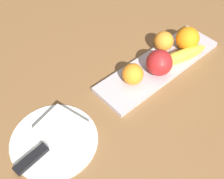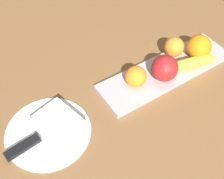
{
  "view_description": "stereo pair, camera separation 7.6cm",
  "coord_description": "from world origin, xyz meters",
  "px_view_note": "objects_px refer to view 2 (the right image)",
  "views": [
    {
      "loc": [
        -0.49,
        -0.35,
        0.62
      ],
      "look_at": [
        -0.16,
        0.01,
        0.05
      ],
      "focal_mm": 45.08,
      "sensor_mm": 36.0,
      "label": 1
    },
    {
      "loc": [
        -0.43,
        -0.4,
        0.62
      ],
      "look_at": [
        -0.16,
        0.01,
        0.05
      ],
      "focal_mm": 45.08,
      "sensor_mm": 36.0,
      "label": 2
    }
  ],
  "objects_px": {
    "apple": "(165,68)",
    "banana": "(190,64)",
    "knife": "(28,143)",
    "orange_center": "(136,77)",
    "dinner_plate": "(48,131)",
    "folded_napkin": "(57,123)",
    "orange_near_apple": "(174,47)",
    "fruit_tray": "(166,71)",
    "orange_near_banana": "(199,47)"
  },
  "relations": [
    {
      "from": "orange_near_banana",
      "to": "banana",
      "type": "bearing_deg",
      "value": -154.1
    },
    {
      "from": "dinner_plate",
      "to": "orange_center",
      "type": "bearing_deg",
      "value": 0.62
    },
    {
      "from": "banana",
      "to": "orange_center",
      "type": "distance_m",
      "value": 0.18
    },
    {
      "from": "apple",
      "to": "knife",
      "type": "relative_size",
      "value": 0.43
    },
    {
      "from": "dinner_plate",
      "to": "folded_napkin",
      "type": "relative_size",
      "value": 1.97
    },
    {
      "from": "orange_near_banana",
      "to": "folded_napkin",
      "type": "height_order",
      "value": "orange_near_banana"
    },
    {
      "from": "fruit_tray",
      "to": "dinner_plate",
      "type": "bearing_deg",
      "value": 180.0
    },
    {
      "from": "orange_near_apple",
      "to": "dinner_plate",
      "type": "bearing_deg",
      "value": -174.87
    },
    {
      "from": "orange_near_apple",
      "to": "knife",
      "type": "relative_size",
      "value": 0.34
    },
    {
      "from": "orange_near_banana",
      "to": "folded_napkin",
      "type": "xyz_separation_m",
      "value": [
        -0.48,
        0.01,
        -0.03
      ]
    },
    {
      "from": "fruit_tray",
      "to": "orange_center",
      "type": "relative_size",
      "value": 7.06
    },
    {
      "from": "apple",
      "to": "orange_near_apple",
      "type": "bearing_deg",
      "value": 34.18
    },
    {
      "from": "banana",
      "to": "orange_near_banana",
      "type": "height_order",
      "value": "orange_near_banana"
    },
    {
      "from": "banana",
      "to": "dinner_plate",
      "type": "xyz_separation_m",
      "value": [
        -0.45,
        0.03,
        -0.03
      ]
    },
    {
      "from": "banana",
      "to": "orange_near_banana",
      "type": "distance_m",
      "value": 0.07
    },
    {
      "from": "orange_near_banana",
      "to": "orange_center",
      "type": "xyz_separation_m",
      "value": [
        -0.23,
        0.01,
        -0.01
      ]
    },
    {
      "from": "fruit_tray",
      "to": "dinner_plate",
      "type": "height_order",
      "value": "fruit_tray"
    },
    {
      "from": "orange_near_banana",
      "to": "knife",
      "type": "distance_m",
      "value": 0.57
    },
    {
      "from": "dinner_plate",
      "to": "knife",
      "type": "xyz_separation_m",
      "value": [
        -0.06,
        -0.01,
        0.01
      ]
    },
    {
      "from": "banana",
      "to": "apple",
      "type": "bearing_deg",
      "value": -173.78
    },
    {
      "from": "banana",
      "to": "orange_near_banana",
      "type": "relative_size",
      "value": 2.4
    },
    {
      "from": "fruit_tray",
      "to": "dinner_plate",
      "type": "xyz_separation_m",
      "value": [
        -0.39,
        0.0,
        -0.0
      ]
    },
    {
      "from": "orange_near_banana",
      "to": "orange_center",
      "type": "distance_m",
      "value": 0.23
    },
    {
      "from": "orange_center",
      "to": "apple",
      "type": "bearing_deg",
      "value": -15.98
    },
    {
      "from": "dinner_plate",
      "to": "knife",
      "type": "height_order",
      "value": "knife"
    },
    {
      "from": "apple",
      "to": "knife",
      "type": "distance_m",
      "value": 0.42
    },
    {
      "from": "dinner_plate",
      "to": "knife",
      "type": "relative_size",
      "value": 1.22
    },
    {
      "from": "dinner_plate",
      "to": "fruit_tray",
      "type": "bearing_deg",
      "value": 0.0
    },
    {
      "from": "orange_center",
      "to": "orange_near_apple",
      "type": "bearing_deg",
      "value": 12.16
    },
    {
      "from": "apple",
      "to": "orange_near_banana",
      "type": "relative_size",
      "value": 1.04
    },
    {
      "from": "banana",
      "to": "orange_near_apple",
      "type": "xyz_separation_m",
      "value": [
        -0.0,
        0.07,
        0.01
      ]
    },
    {
      "from": "banana",
      "to": "orange_near_apple",
      "type": "relative_size",
      "value": 2.89
    },
    {
      "from": "banana",
      "to": "folded_napkin",
      "type": "bearing_deg",
      "value": -170.44
    },
    {
      "from": "orange_center",
      "to": "folded_napkin",
      "type": "height_order",
      "value": "orange_center"
    },
    {
      "from": "fruit_tray",
      "to": "apple",
      "type": "distance_m",
      "value": 0.06
    },
    {
      "from": "orange_center",
      "to": "banana",
      "type": "bearing_deg",
      "value": -11.79
    },
    {
      "from": "orange_near_banana",
      "to": "orange_center",
      "type": "bearing_deg",
      "value": 177.84
    },
    {
      "from": "banana",
      "to": "orange_center",
      "type": "xyz_separation_m",
      "value": [
        -0.18,
        0.04,
        0.01
      ]
    },
    {
      "from": "fruit_tray",
      "to": "apple",
      "type": "height_order",
      "value": "apple"
    },
    {
      "from": "apple",
      "to": "orange_near_banana",
      "type": "bearing_deg",
      "value": 5.81
    },
    {
      "from": "orange_near_apple",
      "to": "orange_center",
      "type": "bearing_deg",
      "value": -167.84
    },
    {
      "from": "orange_near_apple",
      "to": "fruit_tray",
      "type": "bearing_deg",
      "value": -145.98
    },
    {
      "from": "apple",
      "to": "banana",
      "type": "relative_size",
      "value": 0.43
    },
    {
      "from": "knife",
      "to": "orange_center",
      "type": "bearing_deg",
      "value": -4.0
    },
    {
      "from": "apple",
      "to": "orange_near_apple",
      "type": "distance_m",
      "value": 0.11
    },
    {
      "from": "orange_center",
      "to": "knife",
      "type": "xyz_separation_m",
      "value": [
        -0.33,
        -0.01,
        -0.03
      ]
    },
    {
      "from": "orange_near_apple",
      "to": "orange_near_banana",
      "type": "relative_size",
      "value": 0.83
    },
    {
      "from": "apple",
      "to": "folded_napkin",
      "type": "bearing_deg",
      "value": 176.4
    },
    {
      "from": "apple",
      "to": "banana",
      "type": "distance_m",
      "value": 0.1
    },
    {
      "from": "fruit_tray",
      "to": "orange_near_apple",
      "type": "bearing_deg",
      "value": 34.02
    }
  ]
}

